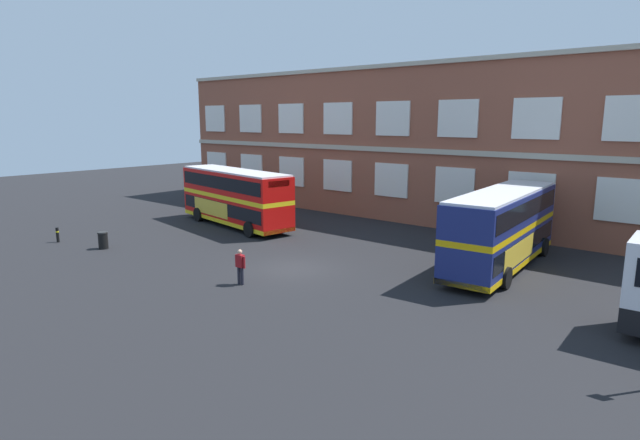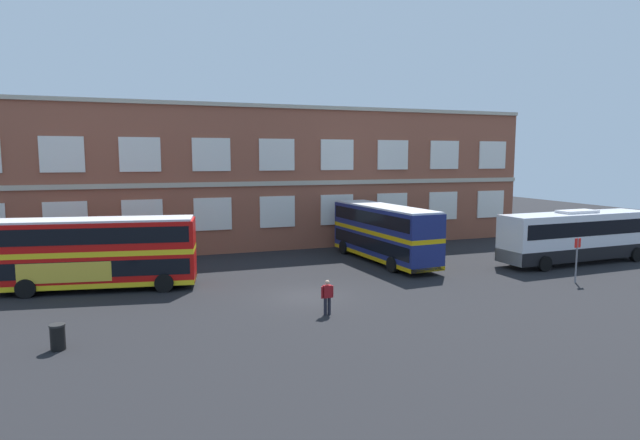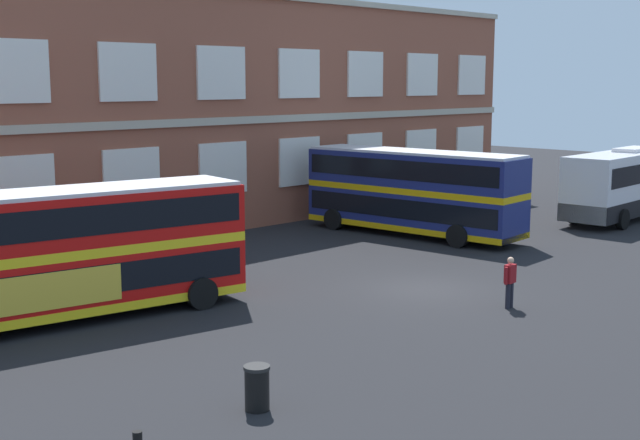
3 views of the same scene
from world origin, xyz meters
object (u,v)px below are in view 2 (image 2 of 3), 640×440
waiting_passenger (327,296)px  bus_stand_flag (577,256)px  double_decker_near (95,252)px  station_litter_bin (58,337)px  touring_coach (576,237)px  double_decker_middle (384,232)px

waiting_passenger → bus_stand_flag: bus_stand_flag is taller
waiting_passenger → double_decker_near: bearing=140.2°
bus_stand_flag → station_litter_bin: bearing=-176.3°
touring_coach → bus_stand_flag: touring_coach is taller
double_decker_middle → station_litter_bin: bearing=-150.1°
waiting_passenger → bus_stand_flag: size_ratio=0.63×
touring_coach → waiting_passenger: (-20.88, -5.61, -0.98)m
double_decker_middle → touring_coach: double_decker_middle is taller
double_decker_middle → waiting_passenger: (-8.26, -10.64, -1.22)m
double_decker_near → station_litter_bin: bearing=-94.9°
double_decker_middle → bus_stand_flag: size_ratio=4.13×
bus_stand_flag → station_litter_bin: size_ratio=2.62×
touring_coach → station_litter_bin: size_ratio=11.75×
waiting_passenger → bus_stand_flag: 16.39m
touring_coach → waiting_passenger: touring_coach is taller
double_decker_near → touring_coach: size_ratio=0.93×
touring_coach → bus_stand_flag: bearing=-134.9°
station_litter_bin → bus_stand_flag: bearing=3.7°
waiting_passenger → station_litter_bin: bearing=-176.3°
double_decker_near → station_litter_bin: double_decker_near is taller
double_decker_near → touring_coach: (31.59, -3.30, -0.24)m
double_decker_middle → double_decker_near: bearing=-174.8°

